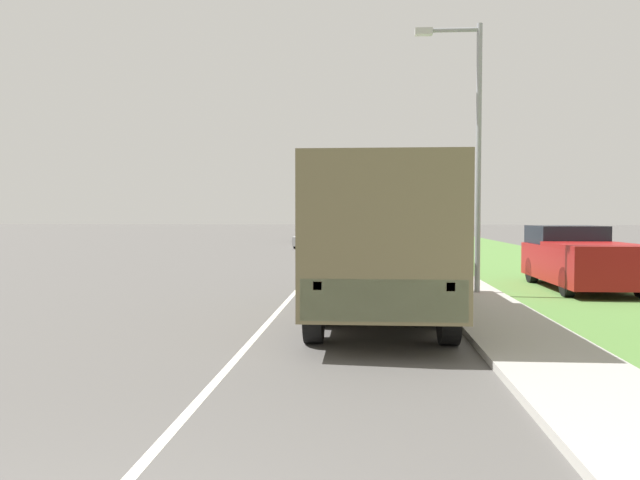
{
  "coord_description": "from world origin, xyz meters",
  "views": [
    {
      "loc": [
        1.86,
        -2.49,
        2.1
      ],
      "look_at": [
        0.85,
        11.7,
        1.52
      ],
      "focal_mm": 35.0,
      "sensor_mm": 36.0,
      "label": 1
    }
  ],
  "objects_px": {
    "military_truck": "(378,234)",
    "car_third_ahead": "(314,232)",
    "car_fourth_ahead": "(330,229)",
    "pickup_truck": "(580,258)",
    "car_nearest_ahead": "(354,251)",
    "car_second_ahead": "(310,238)",
    "lamp_post": "(470,133)"
  },
  "relations": [
    {
      "from": "car_nearest_ahead",
      "to": "car_third_ahead",
      "type": "distance_m",
      "value": 24.87
    },
    {
      "from": "car_second_ahead",
      "to": "military_truck",
      "type": "bearing_deg",
      "value": -82.2
    },
    {
      "from": "car_nearest_ahead",
      "to": "car_third_ahead",
      "type": "xyz_separation_m",
      "value": [
        -3.57,
        24.62,
        0.07
      ]
    },
    {
      "from": "military_truck",
      "to": "car_nearest_ahead",
      "type": "xyz_separation_m",
      "value": [
        -0.68,
        12.26,
        -1.04
      ]
    },
    {
      "from": "pickup_truck",
      "to": "lamp_post",
      "type": "height_order",
      "value": "lamp_post"
    },
    {
      "from": "car_fourth_ahead",
      "to": "car_second_ahead",
      "type": "bearing_deg",
      "value": -90.4
    },
    {
      "from": "lamp_post",
      "to": "military_truck",
      "type": "bearing_deg",
      "value": -123.75
    },
    {
      "from": "military_truck",
      "to": "car_third_ahead",
      "type": "distance_m",
      "value": 37.13
    },
    {
      "from": "car_second_ahead",
      "to": "car_third_ahead",
      "type": "xyz_separation_m",
      "value": [
        -0.49,
        9.44,
        0.11
      ]
    },
    {
      "from": "car_third_ahead",
      "to": "car_fourth_ahead",
      "type": "height_order",
      "value": "car_third_ahead"
    },
    {
      "from": "car_nearest_ahead",
      "to": "car_second_ahead",
      "type": "relative_size",
      "value": 0.99
    },
    {
      "from": "military_truck",
      "to": "car_nearest_ahead",
      "type": "bearing_deg",
      "value": 93.15
    },
    {
      "from": "car_second_ahead",
      "to": "lamp_post",
      "type": "relative_size",
      "value": 0.71
    },
    {
      "from": "military_truck",
      "to": "car_second_ahead",
      "type": "height_order",
      "value": "military_truck"
    },
    {
      "from": "car_nearest_ahead",
      "to": "lamp_post",
      "type": "xyz_separation_m",
      "value": [
        3.08,
        -8.66,
        3.52
      ]
    },
    {
      "from": "car_nearest_ahead",
      "to": "car_fourth_ahead",
      "type": "bearing_deg",
      "value": 94.56
    },
    {
      "from": "car_nearest_ahead",
      "to": "car_second_ahead",
      "type": "distance_m",
      "value": 15.49
    },
    {
      "from": "car_nearest_ahead",
      "to": "car_third_ahead",
      "type": "bearing_deg",
      "value": 98.26
    },
    {
      "from": "car_nearest_ahead",
      "to": "car_second_ahead",
      "type": "bearing_deg",
      "value": 101.49
    },
    {
      "from": "car_fourth_ahead",
      "to": "pickup_truck",
      "type": "height_order",
      "value": "pickup_truck"
    },
    {
      "from": "military_truck",
      "to": "pickup_truck",
      "type": "bearing_deg",
      "value": 43.27
    },
    {
      "from": "lamp_post",
      "to": "car_third_ahead",
      "type": "bearing_deg",
      "value": 101.3
    },
    {
      "from": "military_truck",
      "to": "car_second_ahead",
      "type": "bearing_deg",
      "value": 97.8
    },
    {
      "from": "car_third_ahead",
      "to": "pickup_truck",
      "type": "distance_m",
      "value": 32.98
    },
    {
      "from": "military_truck",
      "to": "car_third_ahead",
      "type": "bearing_deg",
      "value": 96.58
    },
    {
      "from": "military_truck",
      "to": "pickup_truck",
      "type": "height_order",
      "value": "military_truck"
    },
    {
      "from": "car_fourth_ahead",
      "to": "lamp_post",
      "type": "distance_m",
      "value": 45.98
    },
    {
      "from": "pickup_truck",
      "to": "military_truck",
      "type": "bearing_deg",
      "value": -136.73
    },
    {
      "from": "car_fourth_ahead",
      "to": "pickup_truck",
      "type": "xyz_separation_m",
      "value": [
        9.41,
        -43.58,
        0.2
      ]
    },
    {
      "from": "car_nearest_ahead",
      "to": "pickup_truck",
      "type": "distance_m",
      "value": 9.39
    },
    {
      "from": "car_third_ahead",
      "to": "pickup_truck",
      "type": "bearing_deg",
      "value": -72.26
    },
    {
      "from": "car_second_ahead",
      "to": "car_third_ahead",
      "type": "height_order",
      "value": "car_third_ahead"
    }
  ]
}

